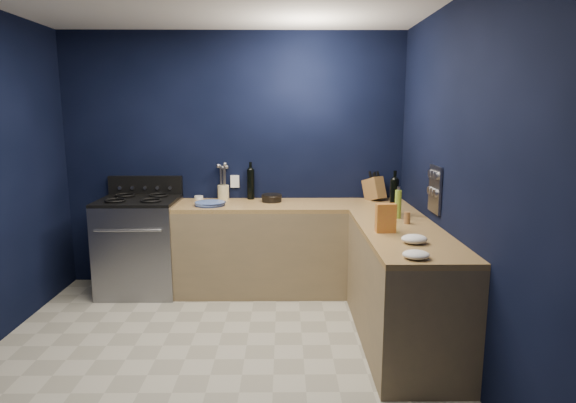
{
  "coord_description": "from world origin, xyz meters",
  "views": [
    {
      "loc": [
        0.51,
        -3.35,
        1.8
      ],
      "look_at": [
        0.55,
        1.0,
        1.0
      ],
      "focal_mm": 30.6,
      "sensor_mm": 36.0,
      "label": 1
    }
  ],
  "objects_px": {
    "gas_range": "(140,247)",
    "plate_stack": "(210,204)",
    "knife_block": "(374,189)",
    "utensil_crock": "(223,192)",
    "crouton_bag": "(386,218)"
  },
  "relations": [
    {
      "from": "gas_range",
      "to": "plate_stack",
      "type": "distance_m",
      "value": 0.86
    },
    {
      "from": "plate_stack",
      "to": "crouton_bag",
      "type": "relative_size",
      "value": 1.33
    },
    {
      "from": "utensil_crock",
      "to": "knife_block",
      "type": "bearing_deg",
      "value": -2.08
    },
    {
      "from": "utensil_crock",
      "to": "crouton_bag",
      "type": "xyz_separation_m",
      "value": [
        1.4,
        -1.44,
        0.04
      ]
    },
    {
      "from": "gas_range",
      "to": "crouton_bag",
      "type": "height_order",
      "value": "crouton_bag"
    },
    {
      "from": "knife_block",
      "to": "utensil_crock",
      "type": "bearing_deg",
      "value": 146.84
    },
    {
      "from": "utensil_crock",
      "to": "crouton_bag",
      "type": "height_order",
      "value": "crouton_bag"
    },
    {
      "from": "gas_range",
      "to": "plate_stack",
      "type": "relative_size",
      "value": 3.17
    },
    {
      "from": "utensil_crock",
      "to": "crouton_bag",
      "type": "distance_m",
      "value": 2.01
    },
    {
      "from": "gas_range",
      "to": "crouton_bag",
      "type": "xyz_separation_m",
      "value": [
        2.21,
        -1.17,
        0.55
      ]
    },
    {
      "from": "gas_range",
      "to": "crouton_bag",
      "type": "relative_size",
      "value": 4.21
    },
    {
      "from": "knife_block",
      "to": "plate_stack",
      "type": "bearing_deg",
      "value": 159.23
    },
    {
      "from": "crouton_bag",
      "to": "gas_range",
      "type": "bearing_deg",
      "value": 147.89
    },
    {
      "from": "plate_stack",
      "to": "crouton_bag",
      "type": "height_order",
      "value": "crouton_bag"
    },
    {
      "from": "plate_stack",
      "to": "knife_block",
      "type": "bearing_deg",
      "value": 10.31
    }
  ]
}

